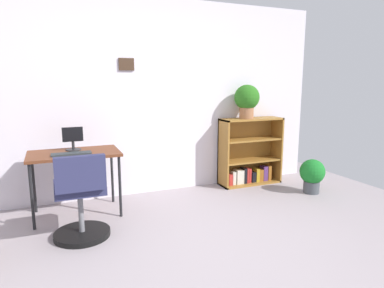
# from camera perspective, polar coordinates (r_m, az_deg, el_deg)

# --- Properties ---
(ground_plane) EXTENTS (6.24, 6.24, 0.00)m
(ground_plane) POSITION_cam_1_polar(r_m,az_deg,el_deg) (2.73, 2.18, -21.56)
(ground_plane) COLOR #9F9499
(wall_back) EXTENTS (5.20, 0.12, 2.47)m
(wall_back) POSITION_cam_1_polar(r_m,az_deg,el_deg) (4.36, -9.77, 7.56)
(wall_back) COLOR silver
(wall_back) RESTS_ON ground_plane
(desk) EXTENTS (0.94, 0.57, 0.70)m
(desk) POSITION_cam_1_polar(r_m,az_deg,el_deg) (3.85, -19.19, -2.19)
(desk) COLOR brown
(desk) RESTS_ON ground_plane
(monitor) EXTENTS (0.22, 0.16, 0.26)m
(monitor) POSITION_cam_1_polar(r_m,az_deg,el_deg) (3.92, -19.42, 0.79)
(monitor) COLOR #262628
(monitor) RESTS_ON desk
(keyboard) EXTENTS (0.40, 0.13, 0.02)m
(keyboard) POSITION_cam_1_polar(r_m,az_deg,el_deg) (3.72, -19.64, -1.54)
(keyboard) COLOR #2B3134
(keyboard) RESTS_ON desk
(office_chair) EXTENTS (0.52, 0.55, 0.83)m
(office_chair) POSITION_cam_1_polar(r_m,az_deg,el_deg) (3.30, -18.23, -9.21)
(office_chair) COLOR black
(office_chair) RESTS_ON ground_plane
(bookshelf_low) EXTENTS (0.89, 0.30, 0.94)m
(bookshelf_low) POSITION_cam_1_polar(r_m,az_deg,el_deg) (4.91, 9.52, -1.91)
(bookshelf_low) COLOR olive
(bookshelf_low) RESTS_ON ground_plane
(potted_plant_on_shelf) EXTENTS (0.34, 0.34, 0.46)m
(potted_plant_on_shelf) POSITION_cam_1_polar(r_m,az_deg,el_deg) (4.71, 9.22, 7.43)
(potted_plant_on_shelf) COLOR #9E6642
(potted_plant_on_shelf) RESTS_ON bookshelf_low
(potted_plant_floor) EXTENTS (0.32, 0.32, 0.45)m
(potted_plant_floor) POSITION_cam_1_polar(r_m,az_deg,el_deg) (4.71, 19.57, -4.80)
(potted_plant_floor) COLOR #474C51
(potted_plant_floor) RESTS_ON ground_plane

